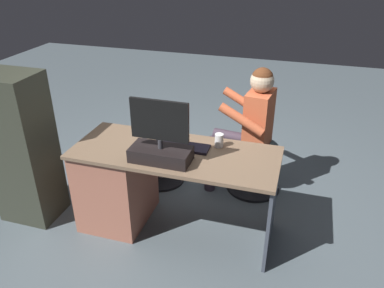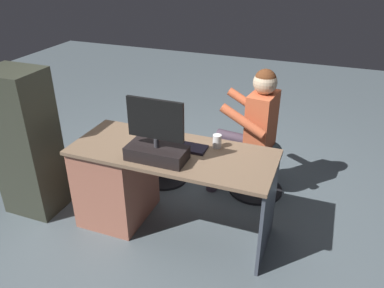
{
  "view_description": "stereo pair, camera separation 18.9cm",
  "coord_description": "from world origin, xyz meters",
  "px_view_note": "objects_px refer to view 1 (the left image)",
  "views": [
    {
      "loc": [
        -0.83,
        2.65,
        2.06
      ],
      "look_at": [
        -0.03,
        0.02,
        0.62
      ],
      "focal_mm": 35.68,
      "sensor_mm": 36.0,
      "label": 1
    },
    {
      "loc": [
        -1.01,
        2.58,
        2.06
      ],
      "look_at": [
        -0.03,
        0.02,
        0.62
      ],
      "focal_mm": 35.68,
      "sensor_mm": 36.0,
      "label": 2
    }
  ],
  "objects_px": {
    "desk": "(129,180)",
    "computer_mouse": "(143,141)",
    "teddy_bear": "(160,123)",
    "visitor_chair": "(255,164)",
    "cup": "(219,140)",
    "office_chair_teddy": "(160,155)",
    "tv_remote": "(144,147)",
    "keyboard": "(181,146)",
    "person": "(248,121)",
    "monitor": "(161,145)"
  },
  "relations": [
    {
      "from": "tv_remote",
      "to": "teddy_bear",
      "type": "relative_size",
      "value": 0.44
    },
    {
      "from": "computer_mouse",
      "to": "tv_remote",
      "type": "xyz_separation_m",
      "value": [
        -0.04,
        0.07,
        -0.01
      ]
    },
    {
      "from": "visitor_chair",
      "to": "person",
      "type": "bearing_deg",
      "value": 7.44
    },
    {
      "from": "monitor",
      "to": "keyboard",
      "type": "bearing_deg",
      "value": -108.93
    },
    {
      "from": "desk",
      "to": "teddy_bear",
      "type": "relative_size",
      "value": 4.47
    },
    {
      "from": "teddy_bear",
      "to": "visitor_chair",
      "type": "height_order",
      "value": "teddy_bear"
    },
    {
      "from": "tv_remote",
      "to": "visitor_chair",
      "type": "height_order",
      "value": "tv_remote"
    },
    {
      "from": "cup",
      "to": "tv_remote",
      "type": "xyz_separation_m",
      "value": [
        0.53,
        0.19,
        -0.04
      ]
    },
    {
      "from": "desk",
      "to": "computer_mouse",
      "type": "distance_m",
      "value": 0.37
    },
    {
      "from": "office_chair_teddy",
      "to": "monitor",
      "type": "bearing_deg",
      "value": 112.6
    },
    {
      "from": "desk",
      "to": "office_chair_teddy",
      "type": "xyz_separation_m",
      "value": [
        -0.02,
        -0.64,
        -0.11
      ]
    },
    {
      "from": "tv_remote",
      "to": "office_chair_teddy",
      "type": "distance_m",
      "value": 0.81
    },
    {
      "from": "keyboard",
      "to": "visitor_chair",
      "type": "xyz_separation_m",
      "value": [
        -0.48,
        -0.69,
        -0.46
      ]
    },
    {
      "from": "tv_remote",
      "to": "office_chair_teddy",
      "type": "relative_size",
      "value": 0.33
    },
    {
      "from": "computer_mouse",
      "to": "visitor_chair",
      "type": "distance_m",
      "value": 1.15
    },
    {
      "from": "monitor",
      "to": "cup",
      "type": "xyz_separation_m",
      "value": [
        -0.34,
        -0.32,
        -0.07
      ]
    },
    {
      "from": "computer_mouse",
      "to": "office_chair_teddy",
      "type": "bearing_deg",
      "value": -80.09
    },
    {
      "from": "desk",
      "to": "office_chair_teddy",
      "type": "bearing_deg",
      "value": -91.66
    },
    {
      "from": "keyboard",
      "to": "person",
      "type": "distance_m",
      "value": 0.78
    },
    {
      "from": "computer_mouse",
      "to": "person",
      "type": "distance_m",
      "value": 0.98
    },
    {
      "from": "office_chair_teddy",
      "to": "person",
      "type": "height_order",
      "value": "person"
    },
    {
      "from": "monitor",
      "to": "teddy_bear",
      "type": "relative_size",
      "value": 1.32
    },
    {
      "from": "office_chair_teddy",
      "to": "teddy_bear",
      "type": "bearing_deg",
      "value": -90.0
    },
    {
      "from": "computer_mouse",
      "to": "person",
      "type": "bearing_deg",
      "value": -135.04
    },
    {
      "from": "tv_remote",
      "to": "visitor_chair",
      "type": "xyz_separation_m",
      "value": [
        -0.75,
        -0.78,
        -0.46
      ]
    },
    {
      "from": "person",
      "to": "monitor",
      "type": "bearing_deg",
      "value": 62.5
    },
    {
      "from": "monitor",
      "to": "office_chair_teddy",
      "type": "bearing_deg",
      "value": -67.4
    },
    {
      "from": "cup",
      "to": "visitor_chair",
      "type": "xyz_separation_m",
      "value": [
        -0.21,
        -0.59,
        -0.5
      ]
    },
    {
      "from": "monitor",
      "to": "teddy_bear",
      "type": "bearing_deg",
      "value": -67.71
    },
    {
      "from": "desk",
      "to": "visitor_chair",
      "type": "relative_size",
      "value": 3.06
    },
    {
      "from": "monitor",
      "to": "person",
      "type": "distance_m",
      "value": 1.02
    },
    {
      "from": "cup",
      "to": "office_chair_teddy",
      "type": "relative_size",
      "value": 0.22
    },
    {
      "from": "computer_mouse",
      "to": "tv_remote",
      "type": "distance_m",
      "value": 0.08
    },
    {
      "from": "desk",
      "to": "visitor_chair",
      "type": "height_order",
      "value": "desk"
    },
    {
      "from": "keyboard",
      "to": "cup",
      "type": "bearing_deg",
      "value": -159.97
    },
    {
      "from": "monitor",
      "to": "teddy_bear",
      "type": "height_order",
      "value": "monitor"
    },
    {
      "from": "desk",
      "to": "tv_remote",
      "type": "height_order",
      "value": "tv_remote"
    },
    {
      "from": "cup",
      "to": "visitor_chair",
      "type": "bearing_deg",
      "value": -109.99
    },
    {
      "from": "office_chair_teddy",
      "to": "person",
      "type": "relative_size",
      "value": 0.39
    },
    {
      "from": "office_chair_teddy",
      "to": "teddy_bear",
      "type": "relative_size",
      "value": 1.34
    },
    {
      "from": "office_chair_teddy",
      "to": "visitor_chair",
      "type": "distance_m",
      "value": 0.89
    },
    {
      "from": "cup",
      "to": "person",
      "type": "xyz_separation_m",
      "value": [
        -0.13,
        -0.58,
        -0.07
      ]
    },
    {
      "from": "desk",
      "to": "person",
      "type": "relative_size",
      "value": 1.3
    },
    {
      "from": "monitor",
      "to": "office_chair_teddy",
      "type": "distance_m",
      "value": 1.03
    },
    {
      "from": "cup",
      "to": "person",
      "type": "bearing_deg",
      "value": -102.33
    },
    {
      "from": "person",
      "to": "tv_remote",
      "type": "bearing_deg",
      "value": 49.23
    },
    {
      "from": "tv_remote",
      "to": "office_chair_teddy",
      "type": "bearing_deg",
      "value": -73.9
    },
    {
      "from": "monitor",
      "to": "cup",
      "type": "bearing_deg",
      "value": -136.91
    },
    {
      "from": "desk",
      "to": "visitor_chair",
      "type": "distance_m",
      "value": 1.19
    },
    {
      "from": "keyboard",
      "to": "tv_remote",
      "type": "xyz_separation_m",
      "value": [
        0.27,
        0.09,
        -0.0
      ]
    }
  ]
}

